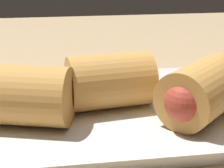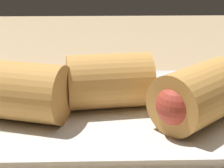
% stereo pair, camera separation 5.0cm
% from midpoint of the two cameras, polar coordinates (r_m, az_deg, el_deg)
% --- Properties ---
extents(table_surface, '(1.80, 1.40, 0.02)m').
position_cam_midpoint_polar(table_surface, '(0.45, -7.52, -5.87)').
color(table_surface, tan).
rests_on(table_surface, ground).
extents(serving_plate, '(0.33, 0.25, 0.01)m').
position_cam_midpoint_polar(serving_plate, '(0.44, -3.28, -4.00)').
color(serving_plate, silver).
rests_on(serving_plate, table_surface).
extents(roll_front_left, '(0.11, 0.08, 0.06)m').
position_cam_midpoint_polar(roll_front_left, '(0.39, -17.52, -1.71)').
color(roll_front_left, '#D19347').
rests_on(roll_front_left, serving_plate).
extents(roll_front_right, '(0.11, 0.11, 0.06)m').
position_cam_midpoint_polar(roll_front_right, '(0.39, 9.62, -1.37)').
color(roll_front_right, '#D19347').
rests_on(roll_front_right, serving_plate).
extents(roll_back_left, '(0.11, 0.07, 0.06)m').
position_cam_midpoint_polar(roll_back_left, '(0.42, -4.53, 0.31)').
color(roll_back_left, '#D19347').
rests_on(roll_back_left, serving_plate).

